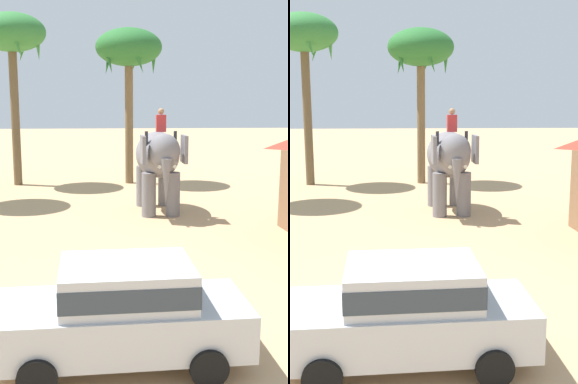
% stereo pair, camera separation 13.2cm
% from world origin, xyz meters
% --- Properties ---
extents(ground_plane, '(120.00, 120.00, 0.00)m').
position_xyz_m(ground_plane, '(0.00, 0.00, 0.00)').
color(ground_plane, tan).
extents(car_sedan_foreground, '(4.19, 2.05, 1.70)m').
position_xyz_m(car_sedan_foreground, '(0.59, -0.38, 0.93)').
color(car_sedan_foreground, '#B7BABF').
rests_on(car_sedan_foreground, ground).
extents(elephant_with_mahout, '(1.79, 3.92, 3.88)m').
position_xyz_m(elephant_with_mahout, '(2.11, 10.61, 1.99)').
color(elephant_with_mahout, slate).
rests_on(elephant_with_mahout, ground).
extents(palm_tree_behind_elephant, '(3.20, 3.20, 8.12)m').
position_xyz_m(palm_tree_behind_elephant, '(-4.24, 16.98, 6.99)').
color(palm_tree_behind_elephant, brown).
rests_on(palm_tree_behind_elephant, ground).
extents(palm_tree_left_of_road, '(3.20, 3.20, 7.49)m').
position_xyz_m(palm_tree_left_of_road, '(1.23, 17.19, 6.40)').
color(palm_tree_left_of_road, brown).
rests_on(palm_tree_left_of_road, ground).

